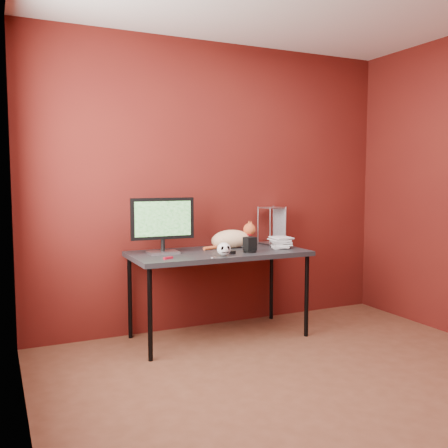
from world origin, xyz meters
name	(u,v)px	position (x,y,z in m)	size (l,w,h in m)	color
room	(334,166)	(0.00, 0.00, 1.45)	(3.52, 3.52, 2.61)	#582F1E
desk	(219,257)	(-0.15, 1.37, 0.70)	(1.50, 0.70, 0.75)	black
monitor	(163,222)	(-0.62, 1.45, 1.01)	(0.53, 0.18, 0.46)	#BBBCC1
cat	(232,239)	(0.04, 1.52, 0.83)	(0.52, 0.23, 0.24)	orange
skull_mug	(224,249)	(-0.22, 1.12, 0.81)	(0.11, 0.11, 0.11)	white
speaker	(250,245)	(0.07, 1.21, 0.81)	(0.11, 0.11, 0.13)	black
book_stack	(272,189)	(0.38, 1.38, 1.28)	(0.24, 0.26, 1.06)	beige
wire_rack	(272,225)	(0.52, 1.62, 0.93)	(0.24, 0.21, 0.35)	#BBBCC1
pocket_knife	(168,258)	(-0.67, 1.17, 0.76)	(0.08, 0.02, 0.02)	#A40C1F
black_gadget	(232,252)	(-0.11, 1.19, 0.76)	(0.05, 0.03, 0.03)	black
washer	(213,257)	(-0.33, 1.08, 0.75)	(0.05, 0.05, 0.00)	#BBBCC1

